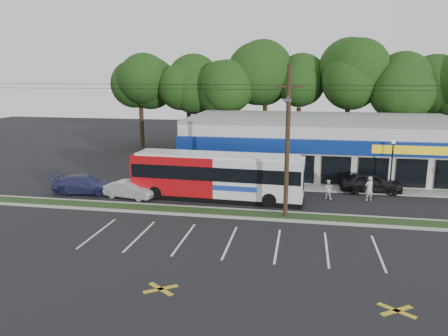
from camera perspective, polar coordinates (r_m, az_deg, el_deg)
ground at (r=28.92m, az=1.90°, el=-6.73°), size 120.00×120.00×0.00m
grass_strip at (r=29.84m, az=2.19°, el=-6.00°), size 40.00×1.60×0.12m
curb_south at (r=29.04m, az=1.95°, el=-6.50°), size 40.00×0.25×0.14m
curb_north at (r=30.64m, az=2.42°, el=-5.49°), size 40.00×0.25×0.14m
sidewalk at (r=37.26m, az=11.63°, el=-2.54°), size 32.00×2.20×0.10m
strip_mall at (r=43.52m, az=12.29°, el=3.06°), size 25.00×12.55×5.30m
utility_pole at (r=28.28m, az=7.96°, el=4.02°), size 50.00×2.77×10.00m
lamp_post at (r=37.14m, az=21.10°, el=0.98°), size 0.30×0.30×4.25m
tree_line at (r=53.06m, az=10.63°, el=11.00°), size 46.76×6.76×11.83m
metrobus at (r=33.06m, az=-0.89°, el=-0.95°), size 13.11×3.30×3.50m
car_dark at (r=36.97m, az=18.62°, el=-1.80°), size 4.99×2.22×1.67m
car_silver at (r=34.36m, az=-12.21°, el=-2.77°), size 4.20×2.10×1.32m
car_blue at (r=36.52m, az=-17.70°, el=-2.06°), size 5.22×2.40×1.48m
pedestrian_a at (r=34.53m, az=18.42°, el=-2.57°), size 0.82×0.72×1.88m
pedestrian_b at (r=34.22m, az=13.38°, el=-2.72°), size 0.82×0.68×1.51m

